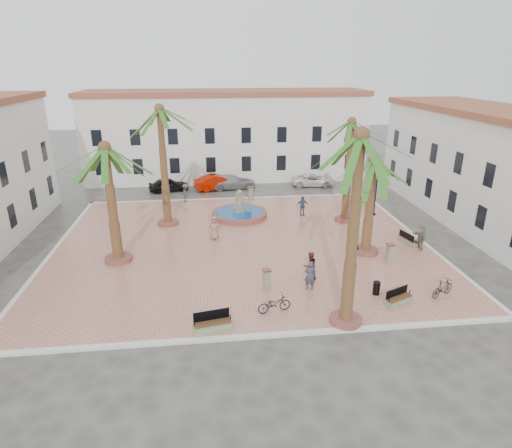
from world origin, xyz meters
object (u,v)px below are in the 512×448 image
object	(u,v)px
palm_nw	(160,122)
car_silver	(232,182)
bollard_e	(390,253)
pedestrian_fountain_b	(302,206)
bench_e	(408,241)
cyclist_b	(310,266)
litter_bin	(376,288)
palm_sw	(107,162)
bollard_n	(251,193)
bench_se	(399,300)
fountain	(240,213)
bench_ne	(358,201)
bicycle_b	(443,288)
car_white	(313,180)
pedestrian_east	(421,238)
car_black	(169,185)
palm_ne	(351,133)
pedestrian_north	(186,193)
lamppost_e	(376,186)
bollard_se	(266,279)
palm_s	(360,157)
palm_e	(373,173)
lamppost_s	(353,266)
bicycle_a	(274,304)
car_red	(218,182)
bench_s	(213,325)
pedestrian_fountain_a	(214,228)
cyclist_a	(310,276)

from	to	relation	value
palm_nw	car_silver	xyz separation A→B (m)	(5.74, 10.23, -7.48)
bollard_e	pedestrian_fountain_b	distance (m)	10.16
bench_e	cyclist_b	xyz separation A→B (m)	(-8.21, -4.42, 0.64)
litter_bin	bench_e	bearing A→B (deg)	53.17
palm_sw	litter_bin	bearing A→B (deg)	-22.10
palm_sw	bollard_n	distance (m)	16.81
bench_se	cyclist_b	world-z (taller)	cyclist_b
fountain	bench_ne	xyz separation A→B (m)	(10.98, 2.19, -0.07)
bicycle_b	car_white	distance (m)	23.56
fountain	pedestrian_east	size ratio (longest dim) A/B	2.72
palm_nw	car_silver	size ratio (longest dim) A/B	1.91
car_black	bicycle_b	bearing A→B (deg)	-158.24
palm_sw	car_black	distance (m)	17.60
palm_ne	pedestrian_north	distance (m)	15.91
bench_se	lamppost_e	bearing A→B (deg)	50.01
bench_ne	pedestrian_fountain_b	size ratio (longest dim) A/B	1.05
palm_nw	bollard_se	world-z (taller)	palm_nw
bench_e	pedestrian_east	xyz separation A→B (m)	(0.39, -0.93, 0.60)
palm_nw	fountain	bearing A→B (deg)	10.39
pedestrian_fountain_b	pedestrian_east	distance (m)	10.15
car_white	palm_sw	bearing A→B (deg)	140.45
palm_s	cyclist_b	size ratio (longest dim) A/B	5.45
palm_e	bench_e	size ratio (longest dim) A/B	4.00
palm_sw	bollard_n	xyz separation A→B (m)	(9.94, 12.24, -5.85)
bench_ne	car_black	distance (m)	18.73
palm_s	bicycle_b	size ratio (longest dim) A/B	5.58
lamppost_e	pedestrian_north	world-z (taller)	lamppost_e
fountain	bollard_se	bearing A→B (deg)	-87.50
palm_s	pedestrian_north	size ratio (longest dim) A/B	5.63
palm_ne	lamppost_e	size ratio (longest dim) A/B	2.24
palm_nw	lamppost_s	distance (m)	18.49
bench_se	bicycle_a	xyz separation A→B (m)	(-6.72, 0.01, 0.22)
bench_e	car_red	distance (m)	20.63
bench_s	bollard_e	distance (m)	13.13
palm_e	car_red	distance (m)	20.14
palm_ne	bench_ne	bearing A→B (deg)	58.15
bench_e	bicycle_a	size ratio (longest dim) A/B	0.95
bench_s	bicycle_a	bearing A→B (deg)	11.26
palm_nw	bench_se	xyz separation A→B (m)	(13.17, -13.74, -7.79)
lamppost_s	pedestrian_fountain_b	distance (m)	15.46
palm_e	bench_ne	world-z (taller)	palm_e
bench_ne	pedestrian_fountain_a	distance (m)	14.89
litter_bin	car_red	distance (m)	23.99
litter_bin	bench_ne	bearing A→B (deg)	74.37
pedestrian_north	palm_sw	bearing A→B (deg)	159.04
bench_se	palm_nw	bearing A→B (deg)	109.77
cyclist_a	palm_e	bearing A→B (deg)	-131.80
palm_nw	bollard_e	bearing A→B (deg)	-30.54
bench_ne	car_red	size ratio (longest dim) A/B	0.38
car_white	bench_e	bearing A→B (deg)	-163.82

